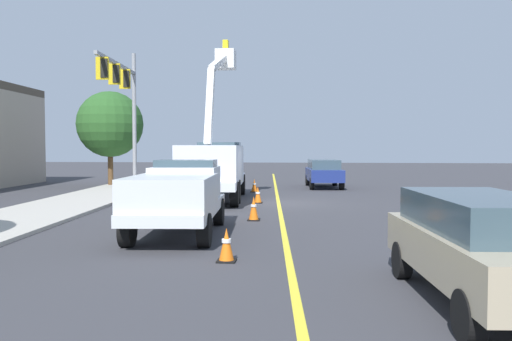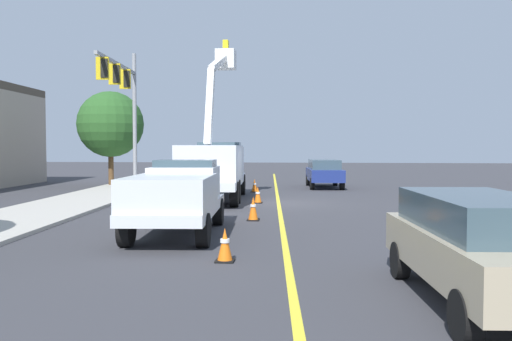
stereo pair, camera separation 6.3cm
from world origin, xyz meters
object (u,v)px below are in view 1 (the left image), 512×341
at_px(trailing_sedan, 484,242).
at_px(traffic_cone_mid_front, 254,209).
at_px(passing_minivan, 324,171).
at_px(traffic_cone_trailing, 254,186).
at_px(traffic_cone_mid_rear, 258,195).
at_px(traffic_signal_mast, 124,94).
at_px(service_pickup_truck, 178,195).
at_px(traffic_cone_leading, 226,245).
at_px(utility_bucket_truck, 215,165).

height_order(trailing_sedan, traffic_cone_mid_front, trailing_sedan).
height_order(passing_minivan, trailing_sedan, same).
xyz_separation_m(passing_minivan, traffic_cone_trailing, (-3.59, 3.86, -0.62)).
bearing_deg(passing_minivan, traffic_cone_mid_rear, 161.10).
relative_size(trailing_sedan, traffic_cone_trailing, 6.87).
bearing_deg(traffic_signal_mast, service_pickup_truck, -154.09).
bearing_deg(traffic_cone_leading, traffic_signal_mast, 26.73).
xyz_separation_m(passing_minivan, traffic_cone_mid_front, (-14.61, 2.78, -0.57)).
height_order(passing_minivan, traffic_cone_mid_rear, passing_minivan).
relative_size(traffic_cone_trailing, traffic_signal_mast, 0.09).
bearing_deg(traffic_signal_mast, traffic_cone_mid_rear, -114.84).
bearing_deg(passing_minivan, traffic_cone_leading, 172.57).
bearing_deg(utility_bucket_truck, traffic_cone_mid_front, -159.50).
height_order(utility_bucket_truck, service_pickup_truck, utility_bucket_truck).
bearing_deg(traffic_cone_leading, trailing_sedan, -120.18).
bearing_deg(traffic_cone_leading, service_pickup_truck, 29.57).
relative_size(passing_minivan, trailing_sedan, 1.00).
bearing_deg(traffic_signal_mast, traffic_cone_trailing, -70.32).
bearing_deg(traffic_cone_mid_rear, traffic_cone_mid_front, -176.14).
bearing_deg(trailing_sedan, traffic_cone_trailing, 15.66).
height_order(traffic_cone_mid_rear, traffic_signal_mast, traffic_signal_mast).
xyz_separation_m(utility_bucket_truck, passing_minivan, (7.92, -5.28, -0.65)).
height_order(traffic_cone_leading, traffic_cone_mid_front, traffic_cone_mid_front).
relative_size(trailing_sedan, traffic_signal_mast, 0.65).
xyz_separation_m(service_pickup_truck, traffic_signal_mast, (11.75, 5.71, 4.03)).
distance_m(trailing_sedan, traffic_signal_mast, 21.72).
relative_size(service_pickup_truck, trailing_sedan, 1.16).
bearing_deg(traffic_cone_mid_front, traffic_signal_mast, 40.71).
distance_m(traffic_cone_leading, traffic_cone_mid_rear, 11.73).
bearing_deg(passing_minivan, traffic_cone_trailing, 132.86).
distance_m(service_pickup_truck, trailing_sedan, 8.60).
relative_size(utility_bucket_truck, passing_minivan, 1.70).
bearing_deg(passing_minivan, traffic_signal_mast, 119.76).
xyz_separation_m(passing_minivan, trailing_sedan, (-23.49, -1.72, 0.00)).
xyz_separation_m(utility_bucket_truck, traffic_cone_leading, (-12.99, -2.56, -1.27)).
xyz_separation_m(traffic_cone_mid_front, traffic_signal_mast, (8.73, 7.51, 4.75)).
height_order(service_pickup_truck, traffic_cone_leading, service_pickup_truck).
bearing_deg(trailing_sedan, traffic_signal_mast, 34.29).
relative_size(traffic_cone_mid_front, traffic_signal_mast, 0.11).
distance_m(traffic_cone_leading, traffic_cone_mid_front, 6.30).
distance_m(trailing_sedan, traffic_cone_leading, 5.18).
relative_size(passing_minivan, traffic_cone_mid_rear, 6.83).
distance_m(service_pickup_truck, traffic_cone_mid_front, 3.59).
distance_m(traffic_cone_leading, traffic_signal_mast, 17.49).
bearing_deg(passing_minivan, utility_bucket_truck, 146.30).
relative_size(utility_bucket_truck, trailing_sedan, 1.70).
xyz_separation_m(utility_bucket_truck, traffic_cone_trailing, (4.34, -1.42, -1.27)).
height_order(service_pickup_truck, traffic_cone_trailing, service_pickup_truck).
height_order(traffic_cone_leading, traffic_signal_mast, traffic_signal_mast).
bearing_deg(trailing_sedan, passing_minivan, 4.18).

